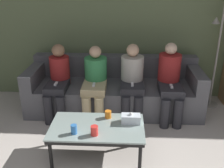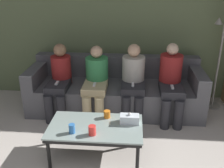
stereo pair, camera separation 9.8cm
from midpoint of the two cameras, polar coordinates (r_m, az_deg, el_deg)
wall_back at (r=4.45m, az=1.95°, el=13.35°), size 12.00×0.06×2.60m
couch at (r=4.22m, az=1.41°, el=-1.42°), size 2.68×0.92×0.80m
coffee_table at (r=3.05m, az=-2.68°, el=-9.74°), size 1.07×0.62×0.42m
cup_near_left at (r=3.17m, az=-0.19°, el=-6.61°), size 0.08×0.08×0.09m
cup_near_right at (r=2.85m, az=-3.34°, el=-10.04°), size 0.08×0.08×0.11m
cup_far_center at (r=2.90m, az=-7.74°, el=-9.61°), size 0.07×0.07×0.11m
tissue_box at (r=3.07m, az=4.75°, el=-7.58°), size 0.22×0.12×0.13m
standing_lamp at (r=4.37m, az=23.48°, el=7.50°), size 0.31×0.26×1.65m
seated_person_left_end at (r=4.02m, az=-10.67°, el=1.20°), size 0.31×0.68×1.07m
seated_person_mid_left at (r=3.93m, az=-2.79°, el=1.01°), size 0.34×0.71×1.05m
seated_person_mid_right at (r=3.91m, az=5.33°, el=1.15°), size 0.34×0.65×1.09m
seated_person_right_end at (r=3.94m, az=13.42°, el=0.87°), size 0.33×0.71×1.11m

